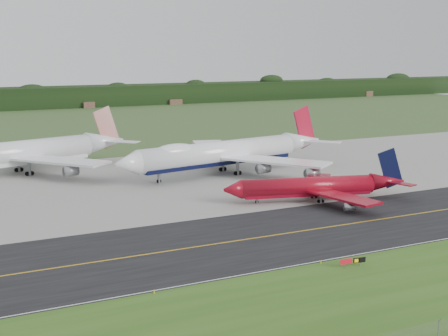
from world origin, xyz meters
TOP-DOWN VIEW (x-y plane):
  - ground at (0.00, 0.00)m, footprint 600.00×600.00m
  - grass_verge at (0.00, -35.00)m, footprint 400.00×30.00m
  - taxiway at (0.00, -4.00)m, footprint 400.00×32.00m
  - apron at (0.00, 51.00)m, footprint 400.00×78.00m
  - taxiway_centreline at (0.00, -4.00)m, footprint 400.00×0.40m
  - taxiway_edge_line at (0.00, -19.50)m, footprint 400.00×0.25m
  - horizon_treeline at (0.00, 273.76)m, footprint 700.00×25.00m
  - jet_ba_747 at (15.52, 51.41)m, footprint 67.99×55.63m
  - jet_red_737 at (20.18, 14.76)m, footprint 41.80×33.39m
  - jet_star_tail at (-34.09, 75.82)m, footprint 63.47×52.01m
  - taxiway_sign at (0.17, -24.01)m, footprint 4.26×0.85m
  - edge_marker_left at (-31.22, -20.50)m, footprint 0.16×0.16m
  - edge_marker_center at (-3.38, -20.50)m, footprint 0.16×0.16m

SIDE VIEW (x-z plane):
  - ground at x=0.00m, z-range 0.00..0.00m
  - grass_verge at x=0.00m, z-range 0.00..0.01m
  - apron at x=0.00m, z-range 0.00..0.01m
  - taxiway at x=0.00m, z-range 0.00..0.02m
  - taxiway_centreline at x=0.00m, z-range 0.03..0.03m
  - taxiway_edge_line at x=0.00m, z-range 0.03..0.03m
  - edge_marker_left at x=-31.22m, z-range 0.00..0.50m
  - edge_marker_center at x=-3.38m, z-range 0.00..0.50m
  - taxiway_sign at x=0.17m, z-range 0.29..1.72m
  - jet_red_737 at x=20.18m, z-range -2.55..8.88m
  - horizon_treeline at x=0.00m, z-range -0.53..11.47m
  - jet_star_tail at x=-34.09m, z-range -2.82..14.12m
  - jet_ba_747 at x=15.52m, z-range -2.74..14.41m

